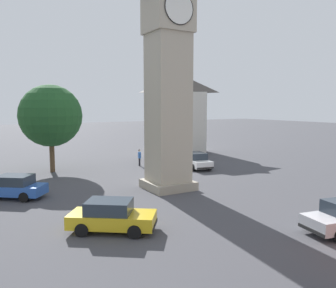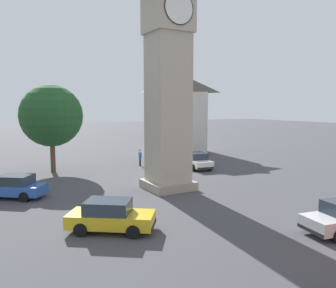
% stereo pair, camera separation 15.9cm
% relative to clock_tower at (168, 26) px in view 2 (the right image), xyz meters
% --- Properties ---
extents(ground_plane, '(200.00, 200.00, 0.00)m').
position_rel_clock_tower_xyz_m(ground_plane, '(-0.00, -0.00, -11.54)').
color(ground_plane, '#424247').
extents(clock_tower, '(3.87, 3.87, 19.77)m').
position_rel_clock_tower_xyz_m(clock_tower, '(0.00, 0.00, 0.00)').
color(clock_tower, gray).
rests_on(clock_tower, ground).
extents(car_blue_kerb, '(2.53, 4.39, 1.53)m').
position_rel_clock_tower_xyz_m(car_blue_kerb, '(6.48, 5.67, -10.78)').
color(car_blue_kerb, white).
rests_on(car_blue_kerb, ground).
extents(car_red_corner, '(4.30, 3.85, 1.53)m').
position_rel_clock_tower_xyz_m(car_red_corner, '(-10.04, 2.82, -10.78)').
color(car_red_corner, '#2D5BB7').
rests_on(car_red_corner, ground).
extents(car_white_side, '(4.34, 3.77, 1.53)m').
position_rel_clock_tower_xyz_m(car_white_side, '(-6.60, -5.99, -10.78)').
color(car_white_side, gold).
rests_on(car_white_side, ground).
extents(pedestrian, '(0.27, 0.56, 1.69)m').
position_rel_clock_tower_xyz_m(pedestrian, '(2.21, 9.51, -10.53)').
color(pedestrian, black).
rests_on(pedestrian, ground).
extents(tree, '(5.59, 5.59, 7.93)m').
position_rel_clock_tower_xyz_m(tree, '(-5.97, 10.81, -6.41)').
color(tree, brown).
rests_on(tree, ground).
extents(building_corner_back, '(9.04, 8.58, 10.00)m').
position_rel_clock_tower_xyz_m(building_corner_back, '(10.55, 15.51, -6.45)').
color(building_corner_back, beige).
rests_on(building_corner_back, ground).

